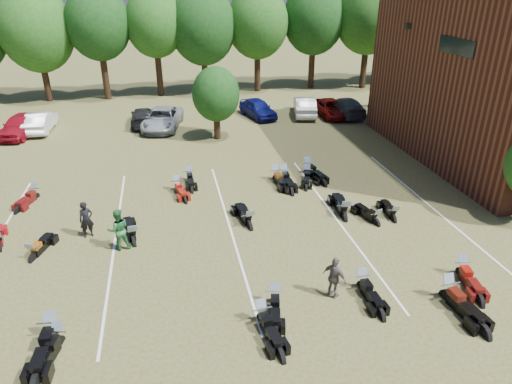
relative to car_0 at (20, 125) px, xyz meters
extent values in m
plane|color=brown|center=(15.47, -18.82, -0.77)|extent=(160.00, 160.00, 0.00)
imported|color=maroon|center=(0.00, 0.00, 0.00)|extent=(2.77, 4.80, 1.54)
imported|color=silver|center=(1.12, 0.86, -0.05)|extent=(1.62, 4.37, 1.43)
imported|color=gray|center=(9.80, -0.20, -0.04)|extent=(3.48, 5.62, 1.45)
imported|color=black|center=(8.38, 1.02, -0.13)|extent=(1.86, 4.40, 1.27)
imported|color=#0C1057|center=(17.29, 1.26, -0.04)|extent=(2.77, 4.55, 1.45)
imported|color=beige|center=(21.08, 1.03, -0.01)|extent=(2.55, 4.84, 1.52)
imported|color=#550604|center=(23.09, 0.42, -0.12)|extent=(2.37, 4.75, 1.29)
imported|color=#323236|center=(24.25, 0.32, -0.04)|extent=(2.16, 5.06, 1.45)
imported|color=black|center=(6.34, -15.30, 0.05)|extent=(0.70, 0.57, 1.64)
imported|color=#266532|center=(7.76, -16.58, 0.13)|extent=(0.99, 0.84, 1.81)
imported|color=#58504C|center=(15.33, -21.31, 0.03)|extent=(0.87, 0.99, 1.60)
cube|color=black|center=(24.82, -6.82, 6.73)|extent=(0.30, 0.40, 0.30)
cube|color=black|center=(24.94, -11.82, 6.23)|extent=(0.06, 3.00, 0.80)
cylinder|color=black|center=(-0.53, 10.18, 1.27)|extent=(0.58, 0.58, 4.08)
ellipsoid|color=#1E4C19|center=(-0.53, 10.18, 5.57)|extent=(6.00, 6.00, 6.90)
cylinder|color=black|center=(4.47, 10.18, 1.27)|extent=(0.57, 0.58, 4.08)
ellipsoid|color=#1E4C19|center=(4.47, 10.18, 5.57)|extent=(6.00, 6.00, 6.90)
cylinder|color=black|center=(9.47, 10.18, 1.27)|extent=(0.57, 0.58, 4.08)
ellipsoid|color=#1E4C19|center=(9.47, 10.18, 5.57)|extent=(6.00, 6.00, 6.90)
cylinder|color=black|center=(14.47, 10.18, 1.27)|extent=(0.58, 0.58, 4.08)
ellipsoid|color=#1E4C19|center=(14.47, 10.18, 5.57)|extent=(6.00, 6.00, 6.90)
cylinder|color=black|center=(19.47, 10.18, 1.27)|extent=(0.57, 0.58, 4.08)
ellipsoid|color=#1E4C19|center=(19.47, 10.18, 5.57)|extent=(6.00, 6.00, 6.90)
cylinder|color=black|center=(24.47, 10.18, 1.27)|extent=(0.57, 0.58, 4.08)
ellipsoid|color=#1E4C19|center=(24.47, 10.18, 5.57)|extent=(6.00, 6.00, 6.90)
cylinder|color=black|center=(29.47, 10.18, 1.27)|extent=(0.57, 0.58, 4.08)
ellipsoid|color=#1E4C19|center=(29.47, 10.18, 5.57)|extent=(6.00, 6.00, 6.90)
cylinder|color=black|center=(34.47, 10.18, 1.27)|extent=(0.58, 0.58, 4.08)
ellipsoid|color=#1E4C19|center=(34.47, 10.18, 5.57)|extent=(6.00, 6.00, 6.90)
cylinder|color=black|center=(39.47, 10.18, 1.27)|extent=(0.58, 0.58, 4.08)
ellipsoid|color=#1E4C19|center=(39.47, 10.18, 5.57)|extent=(6.00, 6.00, 6.90)
cylinder|color=black|center=(13.47, -3.32, 0.18)|extent=(0.24, 0.24, 1.90)
sphere|color=#1E4C19|center=(13.47, -3.32, 2.33)|extent=(3.20, 3.20, 3.20)
cube|color=silver|center=(7.47, -15.82, -0.76)|extent=(0.10, 14.00, 0.01)
cube|color=silver|center=(12.47, -15.82, -0.76)|extent=(0.10, 14.00, 0.01)
cube|color=silver|center=(17.47, -15.82, -0.76)|extent=(0.10, 14.00, 0.01)
cube|color=silver|center=(22.47, -15.82, -0.76)|extent=(0.10, 14.00, 0.01)
camera|label=1|loc=(10.06, -33.52, 9.56)|focal=32.00mm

